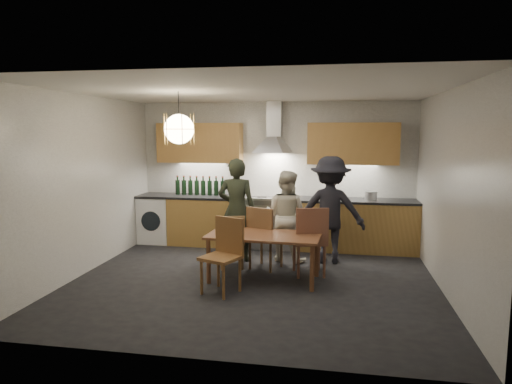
% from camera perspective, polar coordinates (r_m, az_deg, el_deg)
% --- Properties ---
extents(ground, '(5.00, 5.00, 0.00)m').
position_cam_1_polar(ground, '(6.47, -0.34, -11.07)').
color(ground, black).
rests_on(ground, ground).
extents(room_shell, '(5.02, 4.52, 2.61)m').
position_cam_1_polar(room_shell, '(6.14, -0.35, 4.20)').
color(room_shell, white).
rests_on(room_shell, ground).
extents(counter_run, '(5.00, 0.62, 0.90)m').
position_cam_1_polar(counter_run, '(8.22, 2.27, -3.79)').
color(counter_run, '#B98D47').
rests_on(counter_run, ground).
extents(range_stove, '(0.90, 0.60, 0.92)m').
position_cam_1_polar(range_stove, '(8.22, 2.10, -3.85)').
color(range_stove, silver).
rests_on(range_stove, ground).
extents(wall_fixtures, '(4.30, 0.54, 1.10)m').
position_cam_1_polar(wall_fixtures, '(8.17, 2.27, 6.20)').
color(wall_fixtures, tan).
rests_on(wall_fixtures, ground).
extents(pendant_lamp, '(0.43, 0.43, 0.70)m').
position_cam_1_polar(pendant_lamp, '(6.29, -9.59, 7.76)').
color(pendant_lamp, black).
rests_on(pendant_lamp, ground).
extents(dining_table, '(1.59, 0.85, 0.65)m').
position_cam_1_polar(dining_table, '(6.36, 1.01, -5.97)').
color(dining_table, brown).
rests_on(dining_table, ground).
extents(chair_back_left, '(0.46, 0.46, 0.83)m').
position_cam_1_polar(chair_back_left, '(6.91, -3.03, -5.78)').
color(chair_back_left, brown).
rests_on(chair_back_left, ground).
extents(chair_back_mid, '(0.56, 0.56, 0.96)m').
position_cam_1_polar(chair_back_mid, '(6.83, 0.88, -5.25)').
color(chair_back_mid, brown).
rests_on(chair_back_mid, ground).
extents(chair_back_right, '(0.56, 0.56, 1.01)m').
position_cam_1_polar(chair_back_right, '(6.56, 6.83, -5.59)').
color(chair_back_right, brown).
rests_on(chair_back_right, ground).
extents(chair_front, '(0.57, 0.57, 0.96)m').
position_cam_1_polar(chair_front, '(5.95, -3.93, -7.21)').
color(chair_front, brown).
rests_on(chair_front, ground).
extents(person_left, '(0.62, 0.42, 1.65)m').
position_cam_1_polar(person_left, '(7.30, -2.43, -2.23)').
color(person_left, black).
rests_on(person_left, ground).
extents(person_mid, '(0.85, 0.76, 1.46)m').
position_cam_1_polar(person_mid, '(7.32, 3.75, -2.99)').
color(person_mid, beige).
rests_on(person_mid, ground).
extents(person_right, '(1.11, 0.65, 1.69)m').
position_cam_1_polar(person_right, '(7.28, 9.25, -2.21)').
color(person_right, black).
rests_on(person_right, ground).
extents(mixing_bowl, '(0.36, 0.36, 0.08)m').
position_cam_1_polar(mixing_bowl, '(8.00, 9.31, -0.63)').
color(mixing_bowl, silver).
rests_on(mixing_bowl, counter_run).
extents(stock_pot, '(0.23, 0.23, 0.15)m').
position_cam_1_polar(stock_pot, '(8.03, 14.16, -0.50)').
color(stock_pot, '#BCBCC0').
rests_on(stock_pot, counter_run).
extents(wine_bottles, '(0.95, 0.08, 0.35)m').
position_cam_1_polar(wine_bottles, '(8.49, -7.02, 0.80)').
color(wine_bottles, black).
rests_on(wine_bottles, counter_run).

